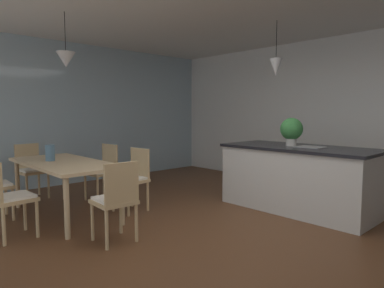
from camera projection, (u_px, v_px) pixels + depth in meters
name	position (u px, v px, depth m)	size (l,w,h in m)	color
ground_plane	(230.00, 241.00, 3.71)	(10.00, 8.40, 0.04)	brown
wall_back_kitchen	(355.00, 114.00, 5.80)	(10.00, 0.12, 2.70)	white
window_wall_left_glazing	(69.00, 114.00, 6.53)	(0.06, 8.40, 2.70)	#9EB7C6
dining_table	(64.00, 167.00, 4.51)	(1.87, 0.85, 0.73)	#D1B284
chair_far_left	(103.00, 170.00, 5.38)	(0.44, 0.44, 0.87)	tan
chair_kitchen_end	(116.00, 198.00, 3.58)	(0.42, 0.42, 0.87)	tan
chair_window_end	(31.00, 169.00, 5.47)	(0.44, 0.44, 0.87)	tan
chair_near_right	(9.00, 196.00, 3.68)	(0.43, 0.43, 0.87)	tan
chair_far_right	(133.00, 177.00, 4.77)	(0.44, 0.44, 0.87)	tan
kitchen_island	(298.00, 177.00, 4.81)	(2.11, 0.97, 0.91)	silver
pendant_over_table	(66.00, 60.00, 4.54)	(0.25, 0.25, 0.73)	black
pendant_over_island_main	(276.00, 67.00, 4.97)	(0.18, 0.18, 0.80)	black
potted_plant_on_island	(291.00, 130.00, 4.85)	(0.32, 0.32, 0.40)	beige
vase_on_dining_table	(50.00, 153.00, 4.58)	(0.12, 0.12, 0.22)	slate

